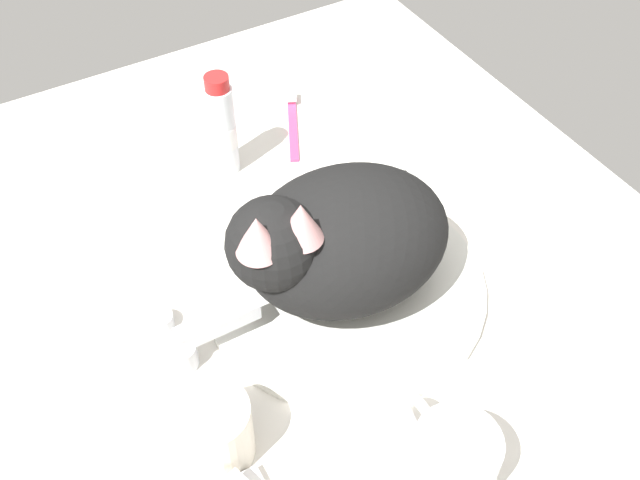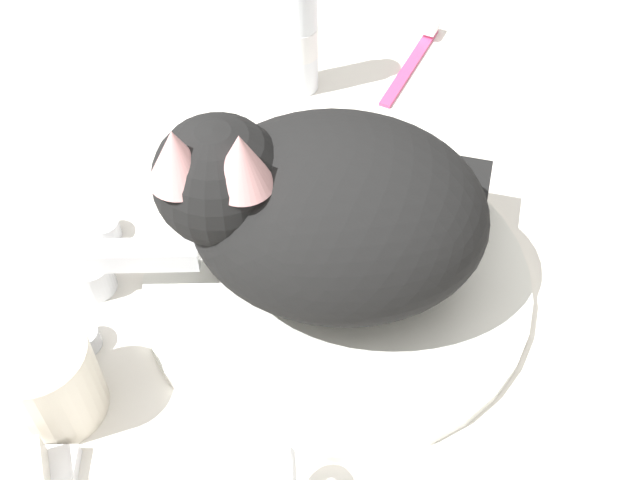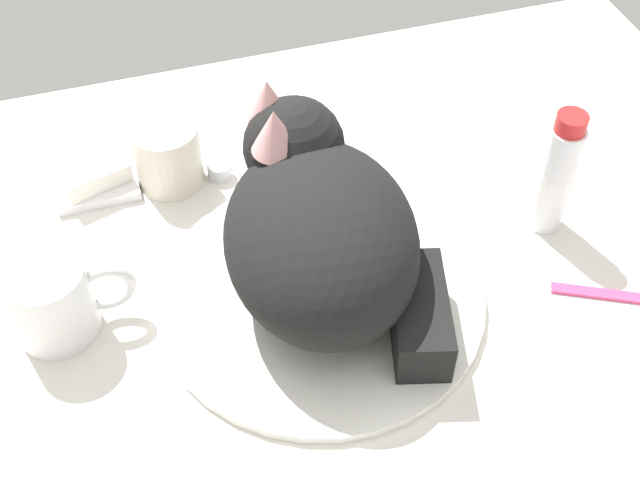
% 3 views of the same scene
% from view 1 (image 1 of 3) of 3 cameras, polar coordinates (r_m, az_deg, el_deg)
% --- Properties ---
extents(ground_plane, '(1.10, 0.83, 0.03)m').
position_cam_1_polar(ground_plane, '(0.88, 1.86, -4.36)').
color(ground_plane, silver).
extents(sink_basin, '(0.32, 0.32, 0.01)m').
position_cam_1_polar(sink_basin, '(0.86, 1.89, -3.53)').
color(sink_basin, silver).
rests_on(sink_basin, ground_plane).
extents(faucet, '(0.14, 0.11, 0.05)m').
position_cam_1_polar(faucet, '(0.81, -9.51, -7.81)').
color(faucet, silver).
rests_on(faucet, ground_plane).
extents(cat, '(0.21, 0.28, 0.18)m').
position_cam_1_polar(cat, '(0.80, 1.22, 0.08)').
color(cat, black).
rests_on(cat, sink_basin).
extents(coffee_mug, '(0.12, 0.08, 0.08)m').
position_cam_1_polar(coffee_mug, '(0.72, 9.87, -16.11)').
color(coffee_mug, white).
rests_on(coffee_mug, ground_plane).
extents(rinse_cup, '(0.07, 0.07, 0.07)m').
position_cam_1_polar(rinse_cup, '(0.73, -7.99, -14.10)').
color(rinse_cup, silver).
rests_on(rinse_cup, ground_plane).
extents(toothpaste_bottle, '(0.04, 0.04, 0.15)m').
position_cam_1_polar(toothpaste_bottle, '(0.98, -7.41, 8.39)').
color(toothpaste_bottle, white).
rests_on(toothpaste_bottle, ground_plane).
extents(toothbrush, '(0.13, 0.08, 0.02)m').
position_cam_1_polar(toothbrush, '(1.08, -2.08, 8.95)').
color(toothbrush, '#D83F72').
rests_on(toothbrush, ground_plane).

